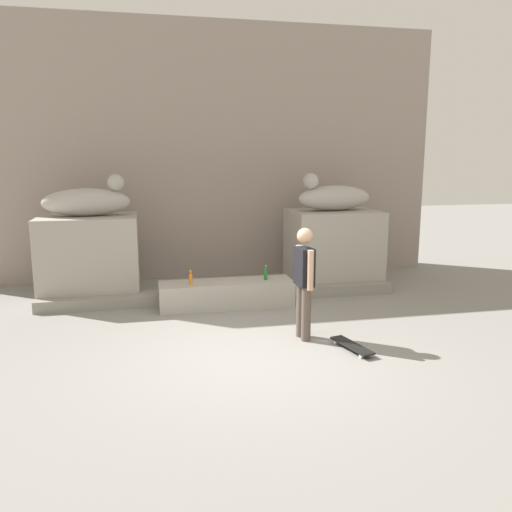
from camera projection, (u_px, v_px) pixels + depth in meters
name	position (u px, v px, depth m)	size (l,w,h in m)	color
ground_plane	(253.00, 354.00, 7.14)	(40.00, 40.00, 0.00)	gray
facade_wall	(206.00, 153.00, 11.57)	(10.41, 0.60, 5.55)	gray
pedestal_left	(90.00, 258.00, 9.86)	(1.81, 1.33, 1.59)	#A39E93
pedestal_right	(333.00, 248.00, 10.87)	(1.81, 1.33, 1.59)	#A39E93
statue_reclining_left	(88.00, 201.00, 9.66)	(1.64, 0.68, 0.78)	#AFABA3
statue_reclining_right	(333.00, 197.00, 10.65)	(1.66, 0.76, 0.78)	#AFABA3
ledge_block	(226.00, 294.00, 9.38)	(2.41, 0.68, 0.47)	#A39E93
skater	(304.00, 278.00, 7.59)	(0.23, 0.54, 1.67)	brown
skateboard	(352.00, 346.00, 7.28)	(0.39, 0.82, 0.08)	black
bottle_orange	(191.00, 279.00, 9.08)	(0.06, 0.06, 0.26)	orange
bottle_green	(266.00, 274.00, 9.44)	(0.07, 0.07, 0.27)	#1E722D
stair_step	(223.00, 295.00, 9.83)	(6.72, 0.50, 0.21)	gray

